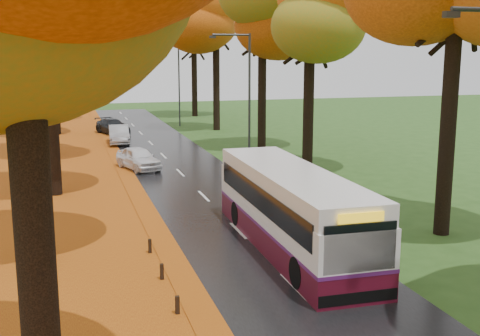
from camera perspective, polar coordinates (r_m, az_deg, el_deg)
name	(u,v)px	position (r m, az deg, el deg)	size (l,w,h in m)	color
road	(199,192)	(30.33, -3.89, -2.28)	(6.50, 90.00, 0.04)	black
centre_line	(199,191)	(30.33, -3.89, -2.23)	(0.12, 90.00, 0.01)	silver
leaf_verge	(9,205)	(29.77, -21.07, -3.28)	(12.00, 90.00, 0.02)	maroon
leaf_drift	(138,196)	(29.83, -9.62, -2.59)	(0.90, 90.00, 0.01)	#BD6D13
trees_right	(320,0)	(33.71, 7.60, 15.53)	(9.30, 74.20, 13.96)	black
streetlamp_mid	(245,91)	(35.44, 0.51, 7.35)	(2.45, 0.18, 8.00)	#333538
streetlamp_far	(176,76)	(56.82, -6.06, 8.67)	(2.45, 0.18, 8.00)	#333538
bus	(291,208)	(21.47, 4.89, -3.76)	(2.63, 10.79, 2.83)	#480B1B
car_white	(138,158)	(36.40, -9.61, 0.93)	(1.57, 3.91, 1.33)	white
car_silver	(119,134)	(46.87, -11.41, 3.14)	(1.47, 4.21, 1.39)	#979A9E
car_dark	(113,126)	(52.59, -11.99, 3.88)	(1.77, 4.34, 1.26)	black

